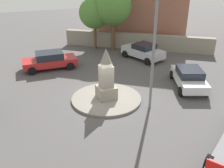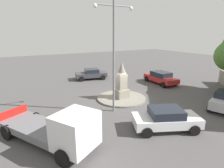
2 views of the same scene
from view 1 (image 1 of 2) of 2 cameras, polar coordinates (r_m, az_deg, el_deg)
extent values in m
plane|color=#4F4C4C|center=(16.27, -1.28, -3.53)|extent=(80.00, 80.00, 0.00)
cylinder|color=gray|center=(16.23, -1.28, -3.30)|extent=(4.47, 4.47, 0.15)
cube|color=gray|center=(16.02, -1.29, -1.82)|extent=(1.12, 1.12, 0.79)
cube|color=gray|center=(15.56, -1.33, 1.77)|extent=(0.76, 0.76, 1.38)
cone|color=gray|center=(15.12, -1.38, 6.10)|extent=(0.84, 0.84, 1.10)
cylinder|color=slate|center=(13.98, 9.53, 9.28)|extent=(0.16, 0.16, 8.11)
cube|color=silver|center=(18.54, 16.96, 1.12)|extent=(4.45, 3.23, 0.58)
cube|color=#1E232D|center=(18.30, 17.20, 2.62)|extent=(2.43, 2.23, 0.51)
cylinder|color=black|center=(19.72, 13.41, 2.06)|extent=(0.67, 0.46, 0.64)
cylinder|color=black|center=(20.16, 18.15, 1.99)|extent=(0.67, 0.46, 0.64)
cylinder|color=black|center=(17.18, 15.31, -1.66)|extent=(0.67, 0.46, 0.64)
cylinder|color=black|center=(17.69, 20.68, -1.64)|extent=(0.67, 0.46, 0.64)
cube|color=#B7BABF|center=(23.59, 6.97, 7.21)|extent=(4.35, 2.93, 0.69)
cube|color=#1E232D|center=(23.34, 7.30, 8.46)|extent=(2.12, 2.08, 0.45)
cylinder|color=black|center=(23.99, 3.01, 6.80)|extent=(0.68, 0.41, 0.64)
cylinder|color=black|center=(25.21, 5.93, 7.60)|extent=(0.68, 0.41, 0.64)
cylinder|color=black|center=(22.19, 8.07, 5.07)|extent=(0.68, 0.41, 0.64)
cylinder|color=black|center=(23.50, 10.93, 5.99)|extent=(0.68, 0.41, 0.64)
cube|color=#B22323|center=(21.70, -13.90, 4.91)|extent=(2.05, 4.46, 0.56)
cube|color=#1E232D|center=(21.53, -14.00, 6.31)|extent=(1.79, 2.24, 0.56)
cylinder|color=black|center=(20.86, -17.65, 2.81)|extent=(0.25, 0.65, 0.64)
cylinder|color=black|center=(22.57, -17.98, 4.42)|extent=(0.25, 0.65, 0.64)
cylinder|color=black|center=(21.15, -9.40, 3.98)|extent=(0.25, 0.65, 0.64)
cylinder|color=black|center=(22.84, -10.33, 5.48)|extent=(0.25, 0.65, 0.64)
cylinder|color=black|center=(11.48, 21.04, -16.65)|extent=(0.67, 0.87, 0.84)
cube|color=gray|center=(26.60, 5.57, 9.60)|extent=(9.93, 12.57, 1.59)
cube|color=#935B47|center=(30.76, 7.42, 18.11)|extent=(11.39, 11.91, 8.49)
cylinder|color=brown|center=(26.48, -3.82, 10.69)|extent=(0.29, 0.29, 2.58)
sphere|color=#4C7F33|center=(26.01, -3.97, 15.76)|extent=(3.10, 3.10, 3.10)
cylinder|color=brown|center=(25.90, 0.23, 11.00)|extent=(0.41, 0.41, 3.09)
sphere|color=#4C7F33|center=(25.38, 0.25, 17.18)|extent=(3.62, 3.62, 3.62)
camera|label=2|loc=(19.48, 53.32, 9.72)|focal=29.30mm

